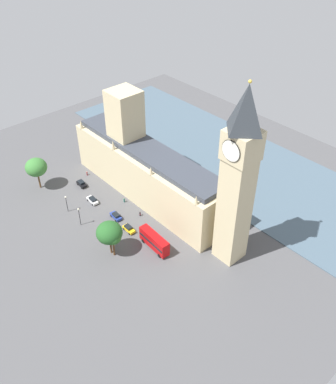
% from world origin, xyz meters
% --- Properties ---
extents(ground_plane, '(145.31, 145.31, 0.00)m').
position_xyz_m(ground_plane, '(0.00, 0.00, 0.00)').
color(ground_plane, '#4C4C4F').
extents(river_thames, '(42.88, 130.78, 0.25)m').
position_xyz_m(river_thames, '(-36.21, 0.00, 0.12)').
color(river_thames, '#475B6B').
rests_on(river_thames, ground).
extents(parliament_building, '(13.83, 59.39, 31.97)m').
position_xyz_m(parliament_building, '(-1.99, -1.67, 9.51)').
color(parliament_building, '#CCBA8E').
rests_on(parliament_building, ground).
extents(clock_tower, '(7.46, 7.46, 49.70)m').
position_xyz_m(clock_tower, '(-0.63, 35.05, 25.66)').
color(clock_tower, '#CCBA8E').
rests_on(clock_tower, ground).
extents(car_black_near_tower, '(2.11, 4.29, 1.74)m').
position_xyz_m(car_black_near_tower, '(11.89, -18.40, 0.89)').
color(car_black_near_tower, black).
rests_on(car_black_near_tower, ground).
extents(car_white_by_river_gate, '(2.07, 4.63, 1.74)m').
position_xyz_m(car_white_by_river_gate, '(14.10, -8.61, 0.89)').
color(car_white_by_river_gate, silver).
rests_on(car_white_by_river_gate, ground).
extents(car_blue_opposite_hall, '(2.22, 4.41, 1.74)m').
position_xyz_m(car_blue_opposite_hall, '(13.18, 2.47, 0.89)').
color(car_blue_opposite_hall, navy).
rests_on(car_blue_opposite_hall, ground).
extents(car_yellow_cab_far_end, '(1.89, 4.23, 1.74)m').
position_xyz_m(car_yellow_cab_far_end, '(13.78, 9.50, 0.88)').
color(car_yellow_cab_far_end, gold).
rests_on(car_yellow_cab_far_end, ground).
extents(double_decker_bus_trailing, '(3.08, 10.61, 4.75)m').
position_xyz_m(double_decker_bus_trailing, '(12.69, 19.65, 2.63)').
color(double_decker_bus_trailing, '#B20C0F').
rests_on(double_decker_bus_trailing, ground).
extents(pedestrian_midblock, '(0.61, 0.50, 1.67)m').
position_xyz_m(pedestrian_midblock, '(6.63, -2.09, 0.75)').
color(pedestrian_midblock, '#336B60').
rests_on(pedestrian_midblock, ground).
extents(pedestrian_kerbside, '(0.63, 0.66, 1.56)m').
position_xyz_m(pedestrian_kerbside, '(7.08, 6.40, 0.70)').
color(pedestrian_kerbside, black).
rests_on(pedestrian_kerbside, ground).
extents(pedestrian_under_trees, '(0.43, 0.54, 1.51)m').
position_xyz_m(pedestrian_under_trees, '(7.13, -22.37, 0.68)').
color(pedestrian_under_trees, maroon).
rests_on(pedestrian_under_trees, ground).
extents(plane_tree_corner, '(4.84, 4.84, 8.79)m').
position_xyz_m(plane_tree_corner, '(22.51, 14.39, 6.66)').
color(plane_tree_corner, brown).
rests_on(plane_tree_corner, ground).
extents(plane_tree_leading, '(6.91, 6.91, 10.91)m').
position_xyz_m(plane_tree_leading, '(22.47, -26.75, 7.94)').
color(plane_tree_leading, brown).
rests_on(plane_tree_leading, ground).
extents(plane_tree_slot_10, '(7.05, 7.05, 10.31)m').
position_xyz_m(plane_tree_slot_10, '(22.57, 13.16, 7.29)').
color(plane_tree_slot_10, brown).
rests_on(plane_tree_slot_10, ground).
extents(street_lamp_slot_11, '(0.56, 0.56, 6.23)m').
position_xyz_m(street_lamp_slot_11, '(22.67, -2.07, 4.36)').
color(street_lamp_slot_11, black).
rests_on(street_lamp_slot_11, ground).
extents(street_lamp_slot_12, '(0.56, 0.56, 5.79)m').
position_xyz_m(street_lamp_slot_12, '(22.20, -9.98, 4.09)').
color(street_lamp_slot_12, black).
rests_on(street_lamp_slot_12, ground).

